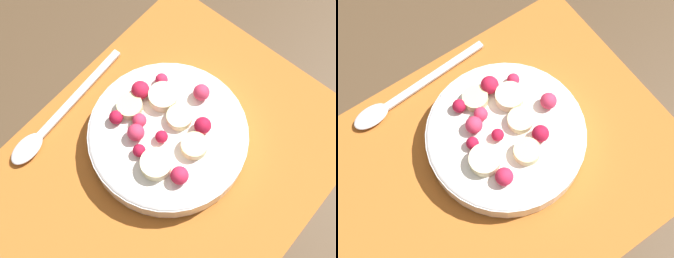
{
  "view_description": "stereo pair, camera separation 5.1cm",
  "coord_description": "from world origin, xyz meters",
  "views": [
    {
      "loc": [
        -0.12,
        -0.12,
        0.52
      ],
      "look_at": [
        0.04,
        0.02,
        0.04
      ],
      "focal_mm": 50.0,
      "sensor_mm": 36.0,
      "label": 1
    },
    {
      "loc": [
        -0.08,
        -0.15,
        0.52
      ],
      "look_at": [
        0.04,
        0.02,
        0.04
      ],
      "focal_mm": 50.0,
      "sensor_mm": 36.0,
      "label": 2
    }
  ],
  "objects": [
    {
      "name": "fruit_bowl",
      "position": [
        0.04,
        0.02,
        0.03
      ],
      "size": [
        0.18,
        0.18,
        0.05
      ],
      "color": "white",
      "rests_on": "placemat"
    },
    {
      "name": "ground_plane",
      "position": [
        0.0,
        0.0,
        0.0
      ],
      "size": [
        3.0,
        3.0,
        0.0
      ],
      "primitive_type": "plane",
      "color": "#4C3823"
    },
    {
      "name": "placemat",
      "position": [
        0.0,
        0.0,
        0.0
      ],
      "size": [
        0.45,
        0.32,
        0.01
      ],
      "color": "#B26023",
      "rests_on": "ground_plane"
    },
    {
      "name": "spoon",
      "position": [
        -0.04,
        0.14,
        0.01
      ],
      "size": [
        0.19,
        0.03,
        0.01
      ],
      "rotation": [
        0.0,
        0.0,
        3.21
      ],
      "color": "silver",
      "rests_on": "placemat"
    }
  ]
}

